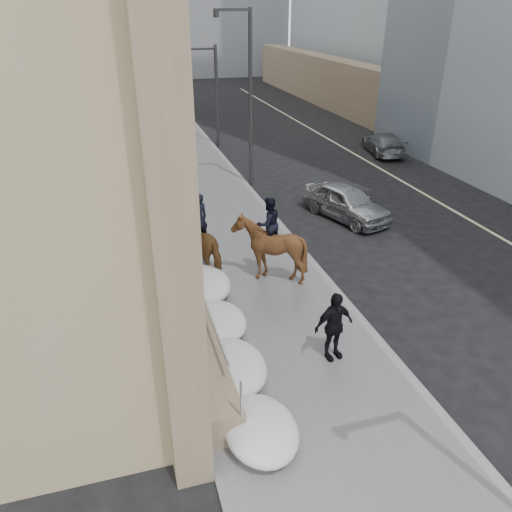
{
  "coord_description": "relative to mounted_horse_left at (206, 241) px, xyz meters",
  "views": [
    {
      "loc": [
        -3.57,
        -9.09,
        8.11
      ],
      "look_at": [
        -0.02,
        3.07,
        1.7
      ],
      "focal_mm": 35.0,
      "sensor_mm": 36.0,
      "label": 1
    }
  ],
  "objects": [
    {
      "name": "ground",
      "position": [
        0.99,
        -5.57,
        -1.17
      ],
      "size": [
        140.0,
        140.0,
        0.0
      ],
      "primitive_type": "plane",
      "color": "black",
      "rests_on": "ground"
    },
    {
      "name": "sidewalk",
      "position": [
        0.99,
        4.43,
        -1.11
      ],
      "size": [
        5.0,
        80.0,
        0.12
      ],
      "primitive_type": "cube",
      "color": "#535356",
      "rests_on": "ground"
    },
    {
      "name": "curb",
      "position": [
        3.61,
        4.43,
        -1.11
      ],
      "size": [
        0.24,
        80.0,
        0.12
      ],
      "primitive_type": "cube",
      "color": "slate",
      "rests_on": "ground"
    },
    {
      "name": "lane_line",
      "position": [
        11.49,
        4.43,
        -1.16
      ],
      "size": [
        0.15,
        70.0,
        0.01
      ],
      "primitive_type": "cube",
      "color": "#BFB78C",
      "rests_on": "ground"
    },
    {
      "name": "streetlight_mid",
      "position": [
        3.73,
        8.43,
        3.41
      ],
      "size": [
        1.71,
        0.24,
        8.0
      ],
      "color": "#2D2D30",
      "rests_on": "ground"
    },
    {
      "name": "streetlight_far",
      "position": [
        3.73,
        28.43,
        3.41
      ],
      "size": [
        1.71,
        0.24,
        8.0
      ],
      "color": "#2D2D30",
      "rests_on": "ground"
    },
    {
      "name": "traffic_signal",
      "position": [
        3.07,
        16.43,
        2.84
      ],
      "size": [
        4.1,
        0.22,
        6.0
      ],
      "color": "#2D2D30",
      "rests_on": "ground"
    },
    {
      "name": "snow_bank",
      "position": [
        -0.43,
        2.53,
        -0.7
      ],
      "size": [
        1.7,
        18.1,
        0.76
      ],
      "color": "silver",
      "rests_on": "sidewalk"
    },
    {
      "name": "mounted_horse_left",
      "position": [
        0.0,
        0.0,
        0.0
      ],
      "size": [
        1.85,
        2.55,
        2.64
      ],
      "rotation": [
        0.0,
        0.0,
        3.52
      ],
      "color": "#4E3217",
      "rests_on": "sidewalk"
    },
    {
      "name": "mounted_horse_right",
      "position": [
        1.81,
        -1.12,
        0.12
      ],
      "size": [
        2.22,
        2.37,
        2.74
      ],
      "rotation": [
        0.0,
        0.0,
        3.42
      ],
      "color": "#412612",
      "rests_on": "sidewalk"
    },
    {
      "name": "pedestrian",
      "position": [
        2.1,
        -5.46,
        -0.12
      ],
      "size": [
        1.15,
        0.63,
        1.85
      ],
      "primitive_type": "imported",
      "rotation": [
        0.0,
        0.0,
        0.17
      ],
      "color": "black",
      "rests_on": "sidewalk"
    },
    {
      "name": "car_silver",
      "position": [
        6.55,
        3.12,
        -0.45
      ],
      "size": [
        2.92,
        4.51,
        1.43
      ],
      "primitive_type": "imported",
      "rotation": [
        0.0,
        0.0,
        0.32
      ],
      "color": "#A7A9AF",
      "rests_on": "ground"
    },
    {
      "name": "car_grey",
      "position": [
        13.16,
        11.84,
        -0.55
      ],
      "size": [
        2.6,
        4.54,
        1.24
      ],
      "primitive_type": "imported",
      "rotation": [
        0.0,
        0.0,
        2.93
      ],
      "color": "slate",
      "rests_on": "ground"
    }
  ]
}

